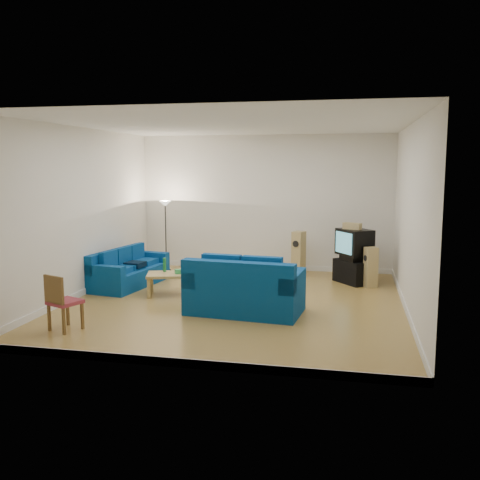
% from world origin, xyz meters
% --- Properties ---
extents(room, '(6.01, 6.51, 3.21)m').
position_xyz_m(room, '(0.00, 0.00, 1.54)').
color(room, brown).
rests_on(room, ground).
extents(sofa_three_seat, '(1.13, 2.05, 0.75)m').
position_xyz_m(sofa_three_seat, '(-2.50, 0.90, 0.28)').
color(sofa_three_seat, navy).
rests_on(sofa_three_seat, ground).
extents(sofa_loveseat, '(1.99, 1.24, 0.95)m').
position_xyz_m(sofa_loveseat, '(0.29, -0.67, 0.36)').
color(sofa_loveseat, navy).
rests_on(sofa_loveseat, ground).
extents(coffee_table, '(1.28, 0.87, 0.43)m').
position_xyz_m(coffee_table, '(-1.21, 0.33, 0.37)').
color(coffee_table, tan).
rests_on(coffee_table, ground).
extents(bottle, '(0.09, 0.09, 0.27)m').
position_xyz_m(bottle, '(-1.51, 0.43, 0.56)').
color(bottle, '#197233').
rests_on(bottle, coffee_table).
extents(tissue_box, '(0.23, 0.20, 0.08)m').
position_xyz_m(tissue_box, '(-1.16, 0.33, 0.47)').
color(tissue_box, green).
rests_on(tissue_box, coffee_table).
extents(red_canister, '(0.14, 0.14, 0.13)m').
position_xyz_m(red_canister, '(-0.97, 0.45, 0.49)').
color(red_canister, red).
rests_on(red_canister, coffee_table).
extents(remote, '(0.17, 0.09, 0.02)m').
position_xyz_m(remote, '(-0.88, 0.25, 0.44)').
color(remote, black).
rests_on(remote, coffee_table).
extents(tv_stand, '(0.85, 0.91, 0.49)m').
position_xyz_m(tv_stand, '(2.09, 2.10, 0.25)').
color(tv_stand, black).
rests_on(tv_stand, ground).
extents(av_receiver, '(0.57, 0.58, 0.10)m').
position_xyz_m(av_receiver, '(2.08, 2.08, 0.54)').
color(av_receiver, black).
rests_on(av_receiver, tv_stand).
extents(television, '(0.84, 0.89, 0.55)m').
position_xyz_m(television, '(2.11, 2.16, 0.87)').
color(television, black).
rests_on(television, av_receiver).
extents(centre_speaker, '(0.41, 0.31, 0.13)m').
position_xyz_m(centre_speaker, '(2.06, 2.15, 1.22)').
color(centre_speaker, tan).
rests_on(centre_speaker, television).
extents(speaker_left, '(0.32, 0.36, 1.00)m').
position_xyz_m(speaker_left, '(0.88, 2.70, 0.50)').
color(speaker_left, tan).
rests_on(speaker_left, ground).
extents(speaker_right, '(0.30, 0.28, 0.83)m').
position_xyz_m(speaker_right, '(2.45, 1.77, 0.42)').
color(speaker_right, tan).
rests_on(speaker_right, ground).
extents(floor_lamp, '(0.28, 0.28, 1.66)m').
position_xyz_m(floor_lamp, '(-2.25, 2.58, 1.37)').
color(floor_lamp, black).
rests_on(floor_lamp, ground).
extents(dining_chair, '(0.54, 0.54, 0.87)m').
position_xyz_m(dining_chair, '(-2.20, -2.20, 0.49)').
color(dining_chair, brown).
rests_on(dining_chair, ground).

